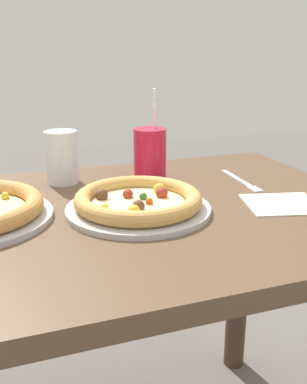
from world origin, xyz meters
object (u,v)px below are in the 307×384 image
water_cup_clear (62,157)px  pizza_near (138,202)px  fork (242,182)px  drink_cup_colored (150,154)px

water_cup_clear → pizza_near: bearing=-67.2°
water_cup_clear → fork: bearing=-20.0°
pizza_near → drink_cup_colored: (0.11, 0.23, 0.05)m
pizza_near → fork: bearing=19.7°
pizza_near → fork: size_ratio=1.53×
drink_cup_colored → water_cup_clear: size_ratio=1.76×
pizza_near → water_cup_clear: bearing=112.8°
pizza_near → drink_cup_colored: size_ratio=1.32×
pizza_near → drink_cup_colored: drink_cup_colored is taller
pizza_near → fork: 0.34m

